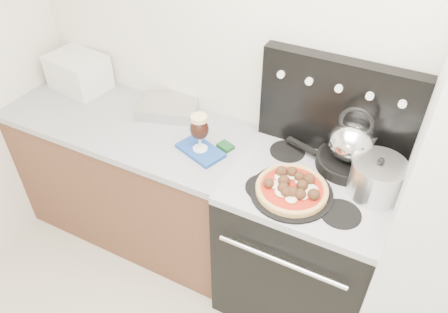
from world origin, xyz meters
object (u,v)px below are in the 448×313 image
Objects in this scene: pizza at (292,188)px; skillet at (347,162)px; stove_body at (300,245)px; beer_glass at (200,133)px; toaster_oven at (79,72)px; pizza_pan at (291,192)px; base_cabinet at (137,180)px; oven_mitt at (200,150)px; tea_kettle at (353,138)px; stock_pot at (376,179)px.

pizza is 1.09× the size of skillet.
beer_glass is at bearing -176.55° from stove_body.
toaster_oven is 1.63× the size of beer_glass.
pizza_pan is (1.51, -0.31, -0.08)m from toaster_oven.
base_cabinet is 1.18m from pizza.
toaster_oven reaches higher than oven_mitt.
stock_pot is at bearing -36.08° from tea_kettle.
tea_kettle is (-0.00, 0.00, 0.15)m from skillet.
toaster_oven is (-0.47, 0.16, 0.58)m from base_cabinet.
beer_glass is at bearing -6.64° from base_cabinet.
beer_glass is (-0.59, -0.04, 0.58)m from stove_body.
toaster_oven reaches higher than skillet.
pizza is (1.51, -0.31, -0.05)m from toaster_oven.
pizza_pan is 1.15× the size of pizza.
toaster_oven is at bearing 173.23° from stove_body.
base_cabinet is 1.49m from stock_pot.
tea_kettle is (1.22, 0.15, 0.66)m from base_cabinet.
stove_body is 2.32× the size of pizza_pan.
skillet is at bearing 140.05° from stock_pot.
toaster_oven reaches higher than pizza.
oven_mitt is 0.54m from pizza.
skillet is at bearing 60.09° from pizza.
base_cabinet is at bearing 171.78° from pizza.
beer_glass reaches higher than oven_mitt.
pizza reaches higher than oven_mitt.
pizza is (0.00, 0.00, 0.03)m from pizza_pan.
tea_kettle is (0.17, 0.30, 0.17)m from pizza_pan.
pizza_pan is at bearing -8.22° from base_cabinet.
skillet reaches higher than stove_body.
skillet is at bearing 3.86° from tea_kettle.
base_cabinet is 6.01× the size of tea_kettle.
beer_glass is (0.98, -0.22, 0.02)m from toaster_oven.
beer_glass is 0.86× the size of tea_kettle.
stock_pot reaches higher than pizza_pan.
beer_glass is (0.52, -0.06, 0.59)m from base_cabinet.
tea_kettle is (0.70, 0.21, 0.18)m from oven_mitt.
tea_kettle is (0.17, 0.30, 0.14)m from pizza.
stock_pot is (1.38, 0.02, 0.58)m from base_cabinet.
skillet is (0.17, 0.30, 0.02)m from pizza_pan.
pizza is at bearing -116.05° from tea_kettle.
pizza is (-0.06, -0.13, 0.52)m from stove_body.
oven_mitt is 0.76m from tea_kettle.
stock_pot reaches higher than stove_body.
tea_kettle reaches higher than pizza_pan.
pizza_pan is at bearing -119.91° from skillet.
toaster_oven is at bearing 175.63° from stock_pot.
tea_kettle is at bearing 60.09° from pizza_pan.
tea_kettle is at bearing 140.05° from stock_pot.
skillet reaches higher than oven_mitt.
toaster_oven is 1.37× the size of oven_mitt.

